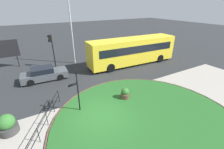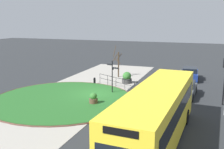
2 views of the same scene
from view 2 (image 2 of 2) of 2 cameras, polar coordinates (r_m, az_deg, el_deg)
name	(u,v)px [view 2 (image 2 of 2)]	position (r m, az deg, el deg)	size (l,w,h in m)	color
ground	(95,95)	(24.80, -3.60, -4.33)	(120.00, 120.00, 0.00)	#282B2D
sidewalk_paving	(78,93)	(25.56, -7.36, -3.89)	(32.00, 8.35, 0.02)	#9E998E
grass_island	(63,99)	(23.70, -10.48, -5.15)	(12.17, 12.17, 0.10)	#235B23
grass_kerb_ring	(63,99)	(23.69, -10.49, -5.14)	(12.48, 12.48, 0.11)	brown
signpost_directional	(112,74)	(24.84, 0.08, 0.04)	(0.80, 1.25, 3.12)	black
bollard_foreground	(95,81)	(28.75, -3.78, -1.32)	(0.24, 0.24, 0.71)	black
railing_grass_edge	(116,81)	(27.25, 0.85, -1.37)	(2.45, 4.61, 1.03)	black
bus_yellow	(157,114)	(14.98, 9.68, -8.46)	(11.42, 3.03, 3.23)	yellow
car_near_lane	(190,74)	(32.02, 16.38, 0.13)	(4.24, 2.00, 1.43)	navy
car_far_lane	(185,89)	(25.09, 15.44, -3.06)	(4.43, 1.97, 1.34)	#474C51
planter_near_signpost	(127,78)	(29.06, 3.22, -0.78)	(1.09, 1.09, 1.25)	#383838
planter_kerbside	(93,99)	(21.97, -4.02, -5.26)	(0.70, 0.70, 0.97)	brown
street_tree_bare	(118,63)	(31.93, 1.29, 2.58)	(1.13, 1.00, 3.75)	#423323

